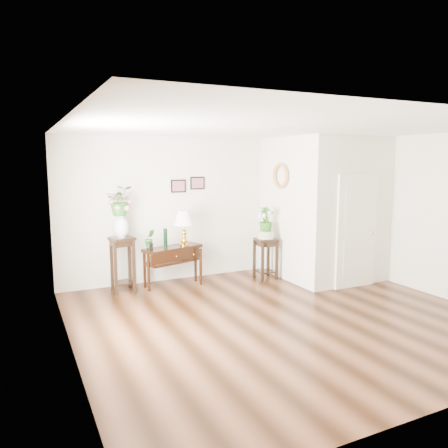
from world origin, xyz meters
TOP-DOWN VIEW (x-y plane):
  - floor at (0.00, 0.00)m, footprint 6.00×5.50m
  - ceiling at (0.00, 0.00)m, footprint 6.00×5.50m
  - wall_back at (0.00, 2.75)m, footprint 6.00×0.02m
  - wall_left at (-3.00, 0.00)m, footprint 0.02×5.50m
  - wall_right at (3.00, 0.00)m, footprint 0.02×5.50m
  - partition at (2.10, 1.77)m, footprint 1.80×1.95m
  - door at (2.10, 0.78)m, footprint 0.90×0.05m
  - art_print_left at (-0.65, 2.73)m, footprint 0.30×0.02m
  - art_print_right at (-0.25, 2.73)m, footprint 0.30×0.02m
  - wall_ornament at (1.16, 1.90)m, footprint 0.07×0.51m
  - console_table at (-0.94, 2.28)m, footprint 1.20×0.69m
  - table_lamp at (-0.71, 2.28)m, footprint 0.50×0.50m
  - green_vase at (-1.08, 2.28)m, footprint 0.10×0.10m
  - potted_plant at (-1.38, 2.28)m, footprint 0.19×0.16m
  - plant_stand_a at (-1.86, 2.36)m, footprint 0.46×0.46m
  - porcelain_vase at (-1.86, 2.36)m, footprint 0.31×0.31m
  - lily_arrangement at (-1.86, 2.36)m, footprint 0.56×0.51m
  - plant_stand_b at (0.90, 2.00)m, footprint 0.42×0.42m
  - ceramic_bowl at (0.90, 2.00)m, footprint 0.44×0.44m
  - narcissus at (0.90, 2.00)m, footprint 0.30×0.30m

SIDE VIEW (x-z plane):
  - floor at x=0.00m, z-range -0.01..0.01m
  - console_table at x=-0.94m, z-range 0.00..0.76m
  - plant_stand_b at x=0.90m, z-range 0.00..0.82m
  - plant_stand_a at x=-1.86m, z-range 0.00..0.99m
  - ceramic_bowl at x=0.90m, z-range 0.83..0.97m
  - potted_plant at x=-1.38m, z-range 0.76..1.10m
  - green_vase at x=-1.08m, z-range 0.75..1.10m
  - door at x=2.10m, z-range 0.00..2.10m
  - table_lamp at x=-0.71m, z-range 0.77..1.44m
  - narcissus at x=0.90m, z-range 0.94..1.44m
  - porcelain_vase at x=-1.86m, z-range 1.00..1.43m
  - wall_back at x=0.00m, z-range 0.00..2.80m
  - wall_left at x=-3.00m, z-range 0.00..2.80m
  - wall_right at x=3.00m, z-range 0.00..2.80m
  - partition at x=2.10m, z-range 0.00..2.80m
  - lily_arrangement at x=-1.86m, z-range 1.39..1.92m
  - art_print_left at x=-0.65m, z-range 1.73..1.98m
  - art_print_right at x=-0.25m, z-range 1.77..2.02m
  - wall_ornament at x=1.16m, z-range 1.79..2.30m
  - ceiling at x=0.00m, z-range 2.79..2.81m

